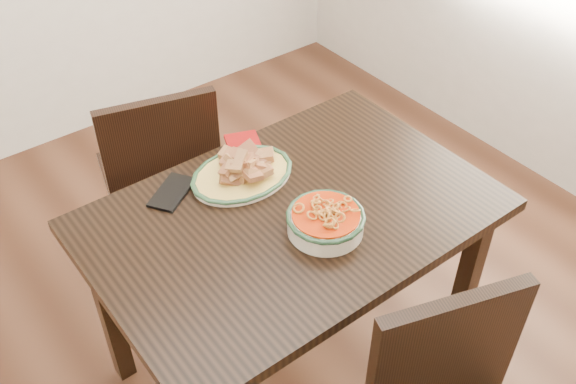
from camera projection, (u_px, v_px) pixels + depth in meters
floor at (253, 343)px, 2.47m from camera, size 3.50×3.50×0.00m
dining_table at (292, 234)px, 2.00m from camera, size 1.21×0.81×0.75m
chair_far at (161, 173)px, 2.47m from camera, size 0.51×0.51×0.89m
fish_plate at (242, 166)px, 2.03m from camera, size 0.34×0.26×0.11m
noodle_bowl at (326, 219)px, 1.84m from camera, size 0.23×0.23×0.08m
smartphone at (172, 192)px, 1.99m from camera, size 0.19×0.17×0.01m
napkin at (242, 141)px, 2.20m from camera, size 0.14×0.13×0.01m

